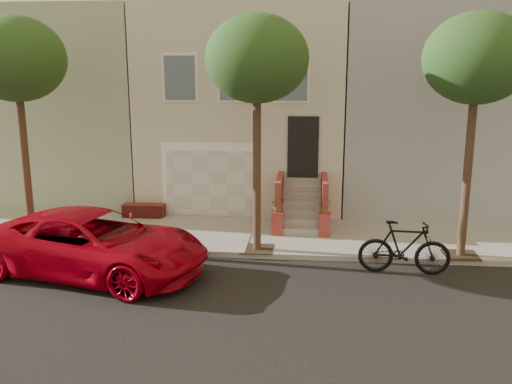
{
  "coord_description": "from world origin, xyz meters",
  "views": [
    {
      "loc": [
        2.34,
        -10.64,
        5.08
      ],
      "look_at": [
        1.06,
        3.0,
        1.98
      ],
      "focal_mm": 38.72,
      "sensor_mm": 36.0,
      "label": 1
    }
  ],
  "objects": [
    {
      "name": "ground",
      "position": [
        0.0,
        0.0,
        0.0
      ],
      "size": [
        90.0,
        90.0,
        0.0
      ],
      "primitive_type": "plane",
      "color": "black",
      "rests_on": "ground"
    },
    {
      "name": "sidewalk",
      "position": [
        0.0,
        5.35,
        0.07
      ],
      "size": [
        40.0,
        3.7,
        0.15
      ],
      "primitive_type": "cube",
      "color": "gray",
      "rests_on": "ground"
    },
    {
      "name": "house_row",
      "position": [
        0.0,
        11.19,
        3.64
      ],
      "size": [
        33.1,
        11.7,
        7.0
      ],
      "color": "#BBB5A0",
      "rests_on": "sidewalk"
    },
    {
      "name": "tree_left",
      "position": [
        -5.5,
        3.9,
        5.26
      ],
      "size": [
        2.7,
        2.57,
        6.3
      ],
      "color": "#2D2116",
      "rests_on": "sidewalk"
    },
    {
      "name": "tree_mid",
      "position": [
        1.0,
        3.9,
        5.26
      ],
      "size": [
        2.7,
        2.57,
        6.3
      ],
      "color": "#2D2116",
      "rests_on": "sidewalk"
    },
    {
      "name": "tree_right",
      "position": [
        6.5,
        3.9,
        5.26
      ],
      "size": [
        2.7,
        2.57,
        6.3
      ],
      "color": "#2D2116",
      "rests_on": "sidewalk"
    },
    {
      "name": "pickup_truck",
      "position": [
        -2.9,
        2.01,
        0.8
      ],
      "size": [
        6.23,
        3.95,
        1.6
      ],
      "primitive_type": "imported",
      "rotation": [
        0.0,
        0.0,
        1.33
      ],
      "color": "#A70114",
      "rests_on": "ground"
    },
    {
      "name": "motorcycle",
      "position": [
        4.81,
        2.78,
        0.68
      ],
      "size": [
        2.3,
        0.76,
        1.36
      ],
      "primitive_type": "imported",
      "rotation": [
        0.0,
        0.0,
        1.52
      ],
      "color": "black",
      "rests_on": "ground"
    }
  ]
}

